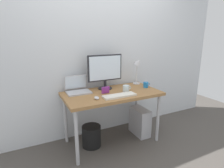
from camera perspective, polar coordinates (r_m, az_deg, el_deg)
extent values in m
plane|color=#4C4742|center=(2.89, 0.00, -16.89)|extent=(6.00, 6.00, 0.00)
cube|color=silver|center=(2.82, -3.68, 10.39)|extent=(4.40, 0.04, 2.60)
cube|color=olive|center=(2.58, 0.00, -3.01)|extent=(1.32, 0.68, 0.04)
cylinder|color=#B2B2B7|center=(2.30, -10.70, -15.90)|extent=(0.04, 0.04, 0.71)
cylinder|color=#B2B2B7|center=(2.81, 13.79, -10.09)|extent=(0.04, 0.04, 0.71)
cylinder|color=#B2B2B7|center=(2.78, -13.95, -10.38)|extent=(0.04, 0.04, 0.71)
cylinder|color=#B2B2B7|center=(3.22, 7.37, -6.49)|extent=(0.04, 0.04, 0.71)
cylinder|color=#232328|center=(2.75, -2.10, -1.29)|extent=(0.20, 0.20, 0.01)
cylinder|color=#232328|center=(2.73, -2.11, -0.04)|extent=(0.04, 0.04, 0.11)
cube|color=#232328|center=(2.68, -2.16, 4.95)|extent=(0.52, 0.03, 0.37)
cube|color=white|center=(2.66, -2.01, 4.89)|extent=(0.48, 0.01, 0.34)
cube|color=#B2B2B7|center=(2.58, -10.06, -2.57)|extent=(0.32, 0.22, 0.02)
cube|color=#B2B2B7|center=(2.67, -10.98, 0.51)|extent=(0.32, 0.06, 0.21)
cube|color=white|center=(2.66, -10.94, 0.51)|extent=(0.30, 0.04, 0.18)
cylinder|color=silver|center=(3.04, 7.41, 0.19)|extent=(0.11, 0.11, 0.01)
cylinder|color=silver|center=(3.00, 7.52, 3.22)|extent=(0.02, 0.02, 0.31)
cone|color=silver|center=(2.94, 8.08, 6.65)|extent=(0.11, 0.14, 0.13)
cube|color=silver|center=(2.40, 2.28, -3.56)|extent=(0.44, 0.14, 0.02)
ellipsoid|color=silver|center=(2.31, -4.71, -4.23)|extent=(0.06, 0.09, 0.03)
cylinder|color=#1E72BF|center=(2.84, 10.26, -0.25)|extent=(0.07, 0.07, 0.08)
torus|color=#1E72BF|center=(2.87, 11.04, -0.06)|extent=(0.05, 0.01, 0.05)
cylinder|color=silver|center=(2.61, 4.28, -1.35)|extent=(0.09, 0.09, 0.09)
torus|color=silver|center=(2.64, 5.34, -1.11)|extent=(0.05, 0.01, 0.05)
cube|color=purple|center=(2.52, -1.98, -1.84)|extent=(0.11, 0.03, 0.09)
cube|color=#B2B2B7|center=(3.00, 8.45, -11.22)|extent=(0.18, 0.36, 0.42)
cylinder|color=black|center=(2.72, -6.26, -15.48)|extent=(0.26, 0.26, 0.30)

